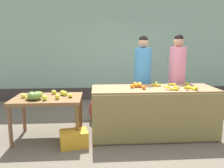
% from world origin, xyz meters
% --- Properties ---
extents(ground_plane, '(24.00, 24.00, 0.00)m').
position_xyz_m(ground_plane, '(0.00, 0.00, 0.00)').
color(ground_plane, '#665B4C').
extents(market_wall_back, '(8.45, 0.23, 3.40)m').
position_xyz_m(market_wall_back, '(0.00, 2.84, 1.67)').
color(market_wall_back, '#8CB299').
rests_on(market_wall_back, ground).
extents(fruit_stall_counter, '(2.20, 0.79, 0.89)m').
position_xyz_m(fruit_stall_counter, '(0.36, -0.01, 0.44)').
color(fruit_stall_counter, olive).
rests_on(fruit_stall_counter, ground).
extents(side_table_wooden, '(1.17, 0.77, 0.74)m').
position_xyz_m(side_table_wooden, '(-1.51, 0.00, 0.66)').
color(side_table_wooden, brown).
rests_on(side_table_wooden, ground).
extents(banana_bunch_pile, '(0.74, 0.66, 0.07)m').
position_xyz_m(banana_bunch_pile, '(0.80, -0.05, 0.91)').
color(banana_bunch_pile, gold).
rests_on(banana_bunch_pile, fruit_stall_counter).
extents(orange_pile, '(0.25, 0.35, 0.09)m').
position_xyz_m(orange_pile, '(0.08, 0.05, 0.93)').
color(orange_pile, orange).
rests_on(orange_pile, fruit_stall_counter).
extents(mango_papaya_pile, '(0.91, 0.60, 0.14)m').
position_xyz_m(mango_papaya_pile, '(-1.59, -0.10, 0.80)').
color(mango_papaya_pile, yellow).
rests_on(mango_papaya_pile, side_table_wooden).
extents(vendor_woman_blue_shirt, '(0.34, 0.34, 1.83)m').
position_xyz_m(vendor_woman_blue_shirt, '(0.29, 0.63, 0.92)').
color(vendor_woman_blue_shirt, '#33333D').
rests_on(vendor_woman_blue_shirt, ground).
extents(vendor_woman_pink_shirt, '(0.34, 0.34, 1.85)m').
position_xyz_m(vendor_woman_pink_shirt, '(1.00, 0.61, 0.94)').
color(vendor_woman_pink_shirt, '#33333D').
rests_on(vendor_woman_pink_shirt, ground).
extents(produce_crate, '(0.50, 0.41, 0.26)m').
position_xyz_m(produce_crate, '(-1.04, -0.37, 0.13)').
color(produce_crate, gold).
rests_on(produce_crate, ground).
extents(produce_sack, '(0.37, 0.42, 0.53)m').
position_xyz_m(produce_sack, '(-0.68, 0.77, 0.27)').
color(produce_sack, maroon).
rests_on(produce_sack, ground).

